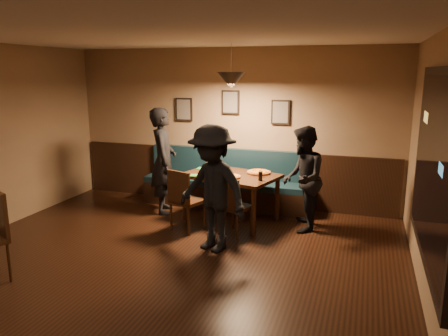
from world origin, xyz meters
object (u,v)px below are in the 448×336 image
chair_near_left (188,200)px  diner_left (163,161)px  soda_glass (260,176)px  tabasco_bottle (262,174)px  booth_bench (226,180)px  diner_right (303,179)px  dining_table (231,197)px  diner_front (212,189)px  chair_near_right (235,206)px

chair_near_left → diner_left: bearing=156.0°
soda_glass → tabasco_bottle: 0.21m
booth_bench → diner_right: diner_right is taller
dining_table → diner_front: diner_front is taller
dining_table → diner_front: bearing=-69.3°
diner_right → tabasco_bottle: size_ratio=14.63×
booth_bench → diner_left: diner_left is taller
dining_table → tabasco_bottle: bearing=9.7°
diner_left → diner_right: diner_left is taller
diner_front → tabasco_bottle: diner_front is taller
booth_bench → diner_front: 1.97m
chair_near_left → soda_glass: bearing=38.3°
tabasco_bottle → soda_glass: bearing=-81.9°
chair_near_left → chair_near_right: bearing=21.3°
diner_right → soda_glass: size_ratio=11.67×
chair_near_left → diner_right: diner_right is taller
chair_near_left → diner_left: size_ratio=0.53×
booth_bench → chair_near_right: (0.56, -1.26, -0.05)m
dining_table → diner_left: diner_left is taller
booth_bench → diner_right: (1.46, -0.73, 0.30)m
booth_bench → chair_near_right: size_ratio=3.35×
booth_bench → tabasco_bottle: booth_bench is taller
tabasco_bottle → chair_near_left: bearing=-150.9°
chair_near_left → soda_glass: (1.04, 0.36, 0.37)m
dining_table → chair_near_left: (-0.50, -0.61, 0.09)m
chair_near_right → diner_left: 1.67m
diner_right → soda_glass: diner_right is taller
diner_left → booth_bench: bearing=-79.6°
booth_bench → soda_glass: booth_bench is taller
diner_right → diner_left: bearing=-100.1°
chair_near_right → diner_left: size_ratio=0.50×
chair_near_right → diner_left: diner_left is taller
diner_front → soda_glass: size_ratio=12.52×
chair_near_left → diner_front: size_ratio=0.56×
dining_table → diner_right: bearing=12.4°
chair_near_left → diner_left: 1.08m
chair_near_right → tabasco_bottle: size_ratio=8.21×
tabasco_bottle → chair_near_right: bearing=-116.5°
diner_left → diner_front: bearing=-156.5°
diner_left → diner_front: 1.86m
chair_near_left → diner_right: (1.65, 0.56, 0.32)m
chair_near_left → booth_bench: bearing=100.8°
chair_near_right → chair_near_left: bearing=-157.5°
soda_glass → chair_near_left: bearing=-160.9°
chair_near_right → diner_front: 0.76m
dining_table → soda_glass: 0.75m
diner_front → chair_near_right: bearing=100.8°
diner_front → soda_glass: diner_front is taller
diner_left → tabasco_bottle: bearing=-116.8°
tabasco_bottle → diner_left: bearing=176.1°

